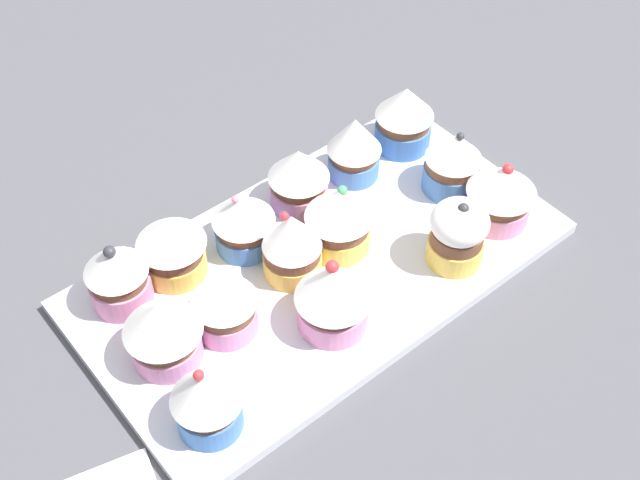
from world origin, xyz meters
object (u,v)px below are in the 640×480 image
at_px(baking_tray, 320,266).
at_px(cupcake_2, 299,177).
at_px(cupcake_3, 243,221).
at_px(cupcake_6, 453,161).
at_px(cupcake_12, 458,233).
at_px(cupcake_13, 333,295).
at_px(cupcake_1, 354,146).
at_px(cupcake_5, 117,275).
at_px(cupcake_11, 501,193).
at_px(cupcake_8, 292,244).
at_px(cupcake_10, 166,333).
at_px(cupcake_4, 172,246).
at_px(cupcake_0, 404,117).
at_px(cupcake_9, 224,303).
at_px(cupcake_7, 339,218).
at_px(cupcake_14, 206,398).

bearing_deg(baking_tray, cupcake_2, -114.28).
xyz_separation_m(cupcake_3, cupcake_6, (-0.21, 0.07, 0.00)).
xyz_separation_m(cupcake_12, cupcake_13, (0.13, -0.01, 0.00)).
xyz_separation_m(baking_tray, cupcake_3, (0.04, -0.06, 0.04)).
bearing_deg(cupcake_1, cupcake_5, -1.18).
bearing_deg(baking_tray, cupcake_11, 158.97).
bearing_deg(cupcake_6, cupcake_8, -3.82).
bearing_deg(baking_tray, cupcake_5, -24.86).
bearing_deg(cupcake_8, cupcake_13, 82.21).
relative_size(cupcake_2, cupcake_10, 0.96).
bearing_deg(cupcake_13, cupcake_3, -87.47).
bearing_deg(cupcake_4, cupcake_0, 179.45).
bearing_deg(cupcake_3, cupcake_8, 105.39).
xyz_separation_m(cupcake_3, cupcake_11, (-0.21, 0.13, 0.00)).
bearing_deg(cupcake_6, cupcake_11, 94.38).
relative_size(baking_tray, cupcake_10, 6.23).
height_order(cupcake_8, cupcake_9, cupcake_8).
bearing_deg(cupcake_10, cupcake_6, 179.82).
height_order(cupcake_4, cupcake_7, cupcake_7).
distance_m(cupcake_5, cupcake_9, 0.10).
bearing_deg(cupcake_10, cupcake_12, 164.87).
height_order(cupcake_10, cupcake_11, cupcake_10).
relative_size(cupcake_6, cupcake_14, 0.94).
relative_size(baking_tray, cupcake_7, 6.04).
bearing_deg(cupcake_7, cupcake_12, 131.49).
bearing_deg(cupcake_11, baking_tray, -21.03).
distance_m(cupcake_10, cupcake_14, 0.07).
relative_size(cupcake_7, cupcake_12, 1.03).
bearing_deg(cupcake_9, cupcake_14, 47.06).
xyz_separation_m(cupcake_9, cupcake_12, (-0.21, 0.07, 0.00)).
height_order(cupcake_1, cupcake_12, same).
distance_m(cupcake_11, cupcake_13, 0.20).
height_order(cupcake_2, cupcake_4, cupcake_2).
xyz_separation_m(cupcake_1, cupcake_14, (0.28, 0.15, 0.00)).
height_order(cupcake_9, cupcake_10, cupcake_10).
bearing_deg(cupcake_5, cupcake_11, 157.06).
bearing_deg(cupcake_5, cupcake_4, 178.94).
bearing_deg(cupcake_12, cupcake_6, -132.78).
relative_size(cupcake_7, cupcake_10, 1.03).
xyz_separation_m(cupcake_0, cupcake_12, (0.07, 0.15, -0.00)).
bearing_deg(cupcake_7, cupcake_4, -26.97).
distance_m(cupcake_5, cupcake_8, 0.15).
xyz_separation_m(baking_tray, cupcake_0, (-0.17, -0.07, 0.04)).
height_order(baking_tray, cupcake_4, cupcake_4).
bearing_deg(cupcake_3, cupcake_6, 162.09).
height_order(cupcake_3, cupcake_10, cupcake_10).
bearing_deg(cupcake_3, cupcake_9, 44.71).
bearing_deg(cupcake_5, cupcake_0, 179.37).
xyz_separation_m(cupcake_7, cupcake_8, (0.05, -0.00, -0.00)).
height_order(cupcake_7, cupcake_10, cupcake_7).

